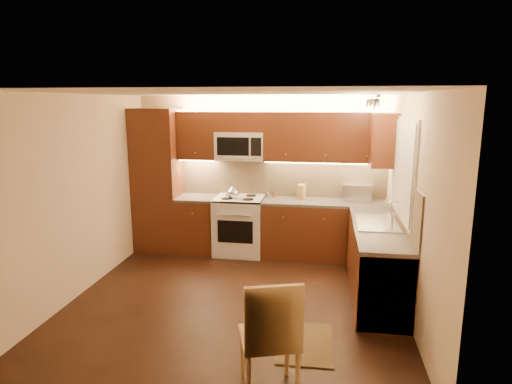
% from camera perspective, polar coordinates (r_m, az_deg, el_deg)
% --- Properties ---
extents(floor, '(4.00, 4.00, 0.01)m').
position_cam_1_polar(floor, '(5.62, -2.47, -13.69)').
color(floor, black).
rests_on(floor, ground).
extents(ceiling, '(4.00, 4.00, 0.01)m').
position_cam_1_polar(ceiling, '(5.08, -2.72, 12.73)').
color(ceiling, beige).
rests_on(ceiling, ground).
extents(wall_back, '(4.00, 0.01, 2.50)m').
position_cam_1_polar(wall_back, '(7.14, 0.65, 2.36)').
color(wall_back, beige).
rests_on(wall_back, ground).
extents(wall_front, '(4.00, 0.01, 2.50)m').
position_cam_1_polar(wall_front, '(3.35, -9.57, -8.64)').
color(wall_front, beige).
rests_on(wall_front, ground).
extents(wall_left, '(0.01, 4.00, 2.50)m').
position_cam_1_polar(wall_left, '(5.94, -21.85, -0.40)').
color(wall_left, beige).
rests_on(wall_left, ground).
extents(wall_right, '(0.01, 4.00, 2.50)m').
position_cam_1_polar(wall_right, '(5.19, 19.58, -1.86)').
color(wall_right, beige).
rests_on(wall_right, ground).
extents(pantry, '(0.70, 0.60, 2.30)m').
position_cam_1_polar(pantry, '(7.30, -12.63, 1.48)').
color(pantry, '#411C0E').
rests_on(pantry, floor).
extents(base_cab_back_left, '(0.62, 0.60, 0.86)m').
position_cam_1_polar(base_cab_back_left, '(7.25, -7.51, -4.25)').
color(base_cab_back_left, '#411C0E').
rests_on(base_cab_back_left, floor).
extents(counter_back_left, '(0.62, 0.60, 0.04)m').
position_cam_1_polar(counter_back_left, '(7.14, -7.60, -0.78)').
color(counter_back_left, '#33302E').
rests_on(counter_back_left, base_cab_back_left).
extents(base_cab_back_right, '(1.92, 0.60, 0.86)m').
position_cam_1_polar(base_cab_back_right, '(6.96, 8.80, -4.97)').
color(base_cab_back_right, '#411C0E').
rests_on(base_cab_back_right, floor).
extents(counter_back_right, '(1.92, 0.60, 0.04)m').
position_cam_1_polar(counter_back_right, '(6.84, 8.92, -1.35)').
color(counter_back_right, '#33302E').
rests_on(counter_back_right, base_cab_back_right).
extents(base_cab_right, '(0.60, 2.00, 0.86)m').
position_cam_1_polar(base_cab_right, '(5.76, 15.35, -8.81)').
color(base_cab_right, '#411C0E').
rests_on(base_cab_right, floor).
extents(counter_right, '(0.60, 2.00, 0.04)m').
position_cam_1_polar(counter_right, '(5.62, 15.59, -4.50)').
color(counter_right, '#33302E').
rests_on(counter_right, base_cab_right).
extents(dishwasher, '(0.58, 0.60, 0.84)m').
position_cam_1_polar(dishwasher, '(5.12, 16.18, -11.52)').
color(dishwasher, silver).
rests_on(dishwasher, floor).
extents(backsplash_back, '(3.30, 0.02, 0.60)m').
position_cam_1_polar(backsplash_back, '(7.10, 3.43, 1.87)').
color(backsplash_back, tan).
rests_on(backsplash_back, wall_back).
extents(backsplash_right, '(0.02, 2.00, 0.60)m').
position_cam_1_polar(backsplash_right, '(5.59, 18.73, -1.41)').
color(backsplash_right, tan).
rests_on(backsplash_right, wall_right).
extents(upper_cab_back_left, '(0.62, 0.35, 0.75)m').
position_cam_1_polar(upper_cab_back_left, '(7.11, -7.53, 7.29)').
color(upper_cab_back_left, '#411C0E').
rests_on(upper_cab_back_left, wall_back).
extents(upper_cab_back_right, '(1.92, 0.35, 0.75)m').
position_cam_1_polar(upper_cab_back_right, '(6.82, 9.19, 7.06)').
color(upper_cab_back_right, '#411C0E').
rests_on(upper_cab_back_right, wall_back).
extents(upper_cab_bridge, '(0.76, 0.35, 0.31)m').
position_cam_1_polar(upper_cab_bridge, '(6.93, -2.03, 9.10)').
color(upper_cab_bridge, '#411C0E').
rests_on(upper_cab_bridge, wall_back).
extents(upper_cab_right_corner, '(0.35, 0.50, 0.75)m').
position_cam_1_polar(upper_cab_right_corner, '(6.44, 16.22, 6.49)').
color(upper_cab_right_corner, '#411C0E').
rests_on(upper_cab_right_corner, wall_right).
extents(stove, '(0.76, 0.65, 0.92)m').
position_cam_1_polar(stove, '(7.05, -2.17, -4.35)').
color(stove, silver).
rests_on(stove, floor).
extents(microwave, '(0.76, 0.38, 0.44)m').
position_cam_1_polar(microwave, '(6.95, -2.04, 6.00)').
color(microwave, silver).
rests_on(microwave, wall_back).
extents(window_frame, '(0.03, 1.44, 1.24)m').
position_cam_1_polar(window_frame, '(5.66, 18.69, 2.88)').
color(window_frame, silver).
rests_on(window_frame, wall_right).
extents(window_blinds, '(0.02, 1.36, 1.16)m').
position_cam_1_polar(window_blinds, '(5.66, 18.49, 2.89)').
color(window_blinds, silver).
rests_on(window_blinds, wall_right).
extents(sink, '(0.52, 0.86, 0.15)m').
position_cam_1_polar(sink, '(5.74, 15.48, -3.18)').
color(sink, silver).
rests_on(sink, counter_right).
extents(faucet, '(0.20, 0.04, 0.30)m').
position_cam_1_polar(faucet, '(5.75, 17.31, -2.50)').
color(faucet, silver).
rests_on(faucet, counter_right).
extents(track_light_bar, '(0.04, 1.20, 0.03)m').
position_cam_1_polar(track_light_bar, '(5.40, 14.91, 11.87)').
color(track_light_bar, silver).
rests_on(track_light_bar, ceiling).
extents(kettle, '(0.23, 0.23, 0.22)m').
position_cam_1_polar(kettle, '(6.84, -3.00, 0.05)').
color(kettle, silver).
rests_on(kettle, stove).
extents(toaster_oven, '(0.44, 0.33, 0.26)m').
position_cam_1_polar(toaster_oven, '(6.98, 12.95, -0.00)').
color(toaster_oven, silver).
rests_on(toaster_oven, counter_back_right).
extents(knife_block, '(0.14, 0.19, 0.23)m').
position_cam_1_polar(knife_block, '(6.94, 5.91, 0.05)').
color(knife_block, '#A3864A').
rests_on(knife_block, counter_back_right).
extents(spice_jar_a, '(0.06, 0.06, 0.09)m').
position_cam_1_polar(spice_jar_a, '(7.10, 1.66, -0.23)').
color(spice_jar_a, silver).
rests_on(spice_jar_a, counter_back_right).
extents(spice_jar_b, '(0.06, 0.06, 0.10)m').
position_cam_1_polar(spice_jar_b, '(7.04, 2.38, -0.27)').
color(spice_jar_b, brown).
rests_on(spice_jar_b, counter_back_right).
extents(spice_jar_c, '(0.04, 0.04, 0.10)m').
position_cam_1_polar(spice_jar_c, '(7.05, 1.61, -0.25)').
color(spice_jar_c, silver).
rests_on(spice_jar_c, counter_back_right).
extents(spice_jar_d, '(0.05, 0.05, 0.10)m').
position_cam_1_polar(spice_jar_d, '(7.07, 5.74, -0.28)').
color(spice_jar_d, olive).
rests_on(spice_jar_d, counter_back_right).
extents(soap_bottle, '(0.08, 0.08, 0.17)m').
position_cam_1_polar(soap_bottle, '(6.53, 16.58, -1.39)').
color(soap_bottle, silver).
rests_on(soap_bottle, counter_right).
extents(rug, '(0.57, 0.84, 0.01)m').
position_cam_1_polar(rug, '(4.73, 6.43, -18.88)').
color(rug, black).
rests_on(rug, floor).
extents(dining_chair, '(0.58, 0.58, 1.04)m').
position_cam_1_polar(dining_chair, '(3.80, 1.70, -18.05)').
color(dining_chair, '#A3864A').
rests_on(dining_chair, floor).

